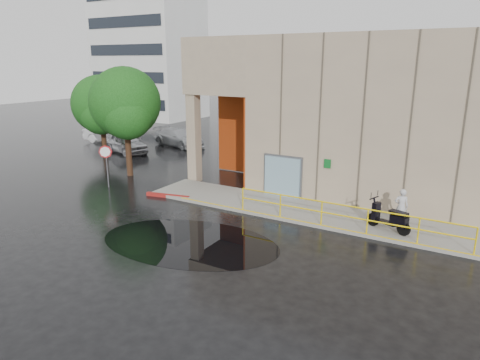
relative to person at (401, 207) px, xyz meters
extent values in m
plane|color=black|center=(-6.15, -4.83, -0.92)|extent=(120.00, 120.00, 0.00)
cube|color=gray|center=(-2.15, -0.33, -0.85)|extent=(20.00, 3.00, 0.15)
cube|color=gray|center=(-0.15, 6.17, 3.08)|extent=(16.00, 10.00, 8.00)
cube|color=gray|center=(-10.15, 6.17, 5.58)|extent=(4.00, 10.00, 3.00)
cube|color=gray|center=(-11.75, 1.57, 1.58)|extent=(0.60, 0.60, 5.00)
cube|color=#A5320F|center=(-10.15, 4.67, 1.58)|extent=(3.80, 0.15, 4.90)
cube|color=#A5320F|center=(-8.20, 2.92, 1.58)|extent=(0.10, 3.50, 4.90)
cube|color=#83A4B3|center=(-5.95, 1.05, 0.23)|extent=(1.90, 0.10, 2.00)
cube|color=slate|center=(-5.95, 1.13, 0.23)|extent=(2.10, 0.06, 2.20)
cube|color=#0C5A1F|center=(-3.65, 1.11, 1.18)|extent=(0.32, 0.04, 0.42)
cylinder|color=yellow|center=(-1.90, -1.68, 0.23)|extent=(9.50, 0.06, 0.06)
cylinder|color=yellow|center=(-1.90, -1.68, -0.22)|extent=(9.50, 0.06, 0.06)
cube|color=silver|center=(-34.15, 23.17, 6.58)|extent=(12.00, 8.00, 15.00)
imported|color=#B5B4B9|center=(0.00, 0.00, 0.00)|extent=(0.65, 0.51, 1.55)
cylinder|color=black|center=(-0.94, -0.74, -0.50)|extent=(0.55, 0.29, 0.55)
cylinder|color=black|center=(0.35, -1.20, -0.50)|extent=(0.55, 0.29, 0.55)
cylinder|color=slate|center=(-15.15, -1.91, 0.11)|extent=(0.07, 0.07, 2.06)
cylinder|color=#AC181C|center=(-15.15, -1.94, 1.09)|extent=(0.52, 0.54, 0.71)
cylinder|color=white|center=(-15.15, -1.96, 1.09)|extent=(0.40, 0.41, 0.56)
cube|color=maroon|center=(-11.08, -1.73, -0.83)|extent=(2.39, 0.66, 0.18)
cube|color=black|center=(-6.73, -5.69, -0.92)|extent=(7.83, 5.56, 0.01)
imported|color=silver|center=(-21.07, 5.46, -0.17)|extent=(4.79, 3.17, 1.51)
imported|color=silver|center=(-25.22, 7.92, -0.13)|extent=(5.02, 2.50, 1.58)
imported|color=#ADB0B4|center=(-19.22, 9.57, -0.20)|extent=(5.32, 3.13, 1.45)
cylinder|color=black|center=(-15.96, 0.59, 0.67)|extent=(0.36, 0.36, 3.18)
sphere|color=#2D5D1E|center=(-15.96, 0.59, 3.50)|extent=(4.16, 4.16, 4.16)
sphere|color=#2D5D1E|center=(-15.37, 0.11, 2.88)|extent=(2.91, 2.91, 2.91)
cylinder|color=black|center=(-21.95, 4.10, 0.32)|extent=(0.36, 0.36, 2.49)
sphere|color=#1F5419|center=(-21.95, 4.10, 2.83)|extent=(4.20, 4.20, 4.20)
sphere|color=#1F5419|center=(-21.38, 3.52, 2.20)|extent=(2.94, 2.94, 2.94)
camera|label=1|loc=(2.71, -17.91, 5.85)|focal=32.00mm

